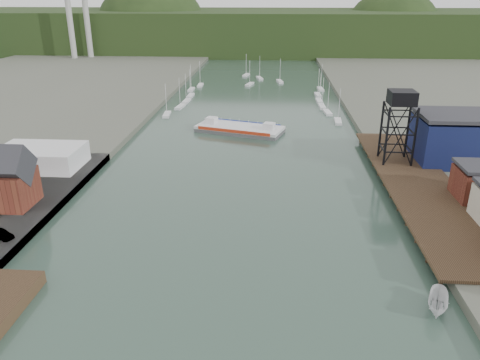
# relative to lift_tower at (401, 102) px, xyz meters

# --- Properties ---
(ground) EXTENTS (600.00, 600.00, 0.00)m
(ground) POSITION_rel_lift_tower_xyz_m (-35.00, -58.00, -15.65)
(ground) COLOR #294033
(ground) RESTS_ON ground
(east_pier) EXTENTS (14.00, 70.00, 2.45)m
(east_pier) POSITION_rel_lift_tower_xyz_m (2.00, -13.00, -13.75)
(east_pier) COLOR black
(east_pier) RESTS_ON ground
(white_shed) EXTENTS (18.00, 12.00, 4.50)m
(white_shed) POSITION_rel_lift_tower_xyz_m (-79.00, -8.00, -11.80)
(white_shed) COLOR silver
(white_shed) RESTS_ON west_quay
(lift_tower) EXTENTS (6.50, 6.50, 16.00)m
(lift_tower) POSITION_rel_lift_tower_xyz_m (0.00, 0.00, 0.00)
(lift_tower) COLOR black
(lift_tower) RESTS_ON east_pier
(blue_shed) EXTENTS (20.50, 14.50, 11.30)m
(blue_shed) POSITION_rel_lift_tower_xyz_m (15.00, 2.00, -8.59)
(blue_shed) COLOR #0D163B
(blue_shed) RESTS_ON east_land
(marina_sailboats) EXTENTS (57.71, 92.65, 0.90)m
(marina_sailboats) POSITION_rel_lift_tower_xyz_m (-34.92, 80.46, -15.30)
(marina_sailboats) COLOR silver
(marina_sailboats) RESTS_ON ground
(smokestacks) EXTENTS (11.20, 8.20, 60.00)m
(smokestacks) POSITION_rel_lift_tower_xyz_m (-141.00, 174.50, 14.35)
(smokestacks) COLOR #A8A8A3
(smokestacks) RESTS_ON ground
(distant_hills) EXTENTS (500.00, 120.00, 80.00)m
(distant_hills) POSITION_rel_lift_tower_xyz_m (-38.98, 243.35, -5.27)
(distant_hills) COLOR black
(distant_hills) RESTS_ON ground
(chain_ferry) EXTENTS (26.50, 16.73, 3.56)m
(chain_ferry) POSITION_rel_lift_tower_xyz_m (-37.28, 28.28, -14.63)
(chain_ferry) COLOR #515153
(chain_ferry) RESTS_ON ground
(motorboat) EXTENTS (4.46, 6.82, 2.47)m
(motorboat) POSITION_rel_lift_tower_xyz_m (-6.28, -51.85, -14.41)
(motorboat) COLOR silver
(motorboat) RESTS_ON ground
(car_west_b) EXTENTS (4.50, 2.98, 1.40)m
(car_west_b) POSITION_rel_lift_tower_xyz_m (-70.11, -40.25, -13.35)
(car_west_b) COLOR #999999
(car_west_b) RESTS_ON west_quay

